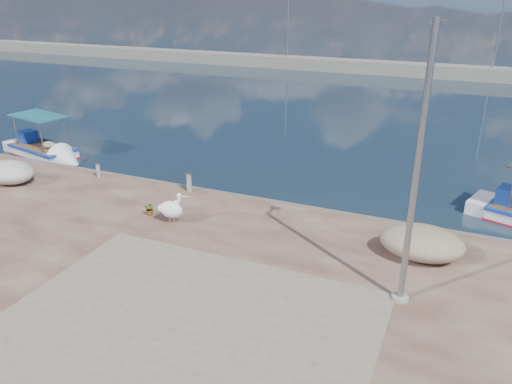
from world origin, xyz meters
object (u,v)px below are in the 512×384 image
object	(u,v)px
boat_left	(43,152)
lamp_post	(415,182)
pelican	(172,209)
bollard_near	(189,181)

from	to	relation	value
boat_left	lamp_post	world-z (taller)	lamp_post
boat_left	pelican	distance (m)	12.09
pelican	bollard_near	xyz separation A→B (m)	(-0.91, 2.72, -0.08)
boat_left	bollard_near	size ratio (longest dim) A/B	6.73
boat_left	bollard_near	world-z (taller)	boat_left
pelican	lamp_post	xyz separation A→B (m)	(7.95, -1.55, 2.78)
boat_left	pelican	size ratio (longest dim) A/B	4.73
boat_left	bollard_near	distance (m)	10.35
pelican	lamp_post	bearing A→B (deg)	-35.44
lamp_post	bollard_near	world-z (taller)	lamp_post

